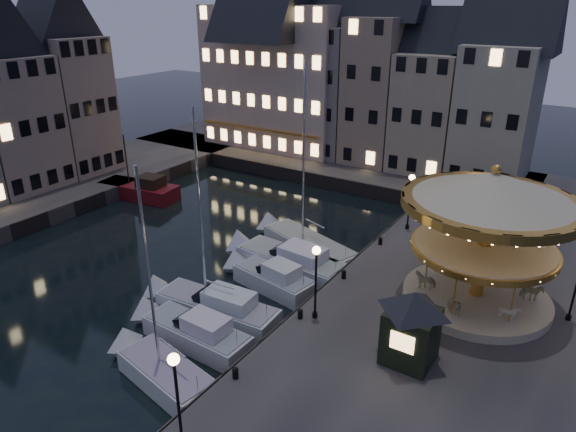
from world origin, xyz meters
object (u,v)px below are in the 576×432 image
Objects in this scene: bollard_a at (235,372)px; motorboat_f at (304,244)px; streetlamp_a at (176,387)px; motorboat_a at (160,371)px; bollard_b at (300,313)px; motorboat_e at (287,260)px; motorboat_d at (269,278)px; motorboat_b at (191,331)px; red_fishing_boat at (140,190)px; bollard_d at (380,240)px; streetlamp_c at (410,194)px; bollard_c at (344,274)px; carousel at (489,215)px; ticket_kiosk at (413,315)px; motorboat_c at (211,306)px; streetlamp_b at (316,272)px.

motorboat_f is (-5.22, 14.61, -1.07)m from bollard_a.
motorboat_a is (-4.50, 3.12, -3.48)m from streetlamp_a.
motorboat_e is (-4.83, 6.17, -0.96)m from bollard_b.
bollard_b is 0.09× the size of motorboat_d.
motorboat_b is 23.09m from red_fishing_boat.
motorboat_a is at bearing -121.45° from bollard_b.
motorboat_e is (-4.83, -4.33, -0.96)m from bollard_d.
motorboat_a is 3.15m from motorboat_b.
streetlamp_c is at bearing 80.27° from bollard_d.
bollard_b is 5.00m from bollard_c.
bollard_b is at bearing -137.73° from carousel.
bollard_b is 0.14× the size of ticket_kiosk.
motorboat_c reaches higher than bollard_c.
bollard_b is 1.00× the size of bollard_d.
motorboat_c reaches higher than bollard_d.
streetlamp_a is 23.50m from streetlamp_c.
motorboat_a reaches higher than red_fishing_boat.
streetlamp_b reaches higher than bollard_c.
streetlamp_c reaches higher than ticket_kiosk.
bollard_c is 0.05× the size of motorboat_a.
streetlamp_c is 1.01× the size of ticket_kiosk.
motorboat_d is (0.23, 6.91, -0.00)m from motorboat_b.
motorboat_f is (-5.82, 8.61, -3.49)m from streetlamp_b.
motorboat_e is at bearing 109.13° from streetlamp_a.
bollard_c is 0.14× the size of ticket_kiosk.
motorboat_d is at bearing 160.53° from ticket_kiosk.
motorboat_b is (-4.71, -13.84, -0.96)m from bollard_d.
bollard_c is 0.05× the size of motorboat_c.
motorboat_e is (-4.83, 11.67, -0.96)m from bollard_a.
carousel is at bearing 14.69° from motorboat_d.
motorboat_b is 0.79× the size of carousel.
motorboat_a is 0.95× the size of motorboat_c.
motorboat_d is at bearing -19.24° from red_fishing_boat.
carousel reaches higher than bollard_c.
ticket_kiosk is at bearing 32.30° from motorboat_a.
motorboat_f is (0.16, 10.03, -0.15)m from motorboat_c.
bollard_c is at bearing 97.59° from streetlamp_b.
streetlamp_a is 16.93m from motorboat_e.
motorboat_c is at bearing 105.57° from motorboat_b.
bollard_a is 0.05× the size of motorboat_f.
motorboat_b is 1.74× the size of ticket_kiosk.
carousel is (7.34, 1.67, 4.93)m from bollard_c.
carousel is (12.05, 10.00, 5.89)m from motorboat_b.
bollard_c is 12.07m from motorboat_a.
bollard_d is 23.45m from red_fishing_boat.
motorboat_c is (-5.38, -5.92, -0.92)m from bollard_c.
streetlamp_b is at bearing 173.34° from ticket_kiosk.
red_fishing_boat is at bearing -170.98° from streetlamp_c.
motorboat_a is at bearing -75.08° from motorboat_b.
bollard_b is at bearing -90.00° from bollard_d.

